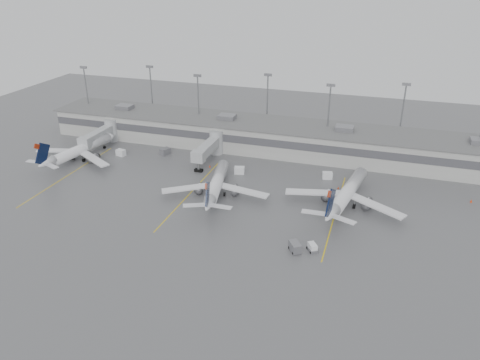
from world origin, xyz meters
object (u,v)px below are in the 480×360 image
(jet_mid_left, at_px, (216,184))
(jet_mid_right, at_px, (347,193))
(baggage_tug, at_px, (312,248))
(jet_far_left, at_px, (78,150))

(jet_mid_left, relative_size, jet_mid_right, 0.92)
(jet_mid_left, height_order, baggage_tug, jet_mid_left)
(jet_mid_right, bearing_deg, jet_far_left, -173.43)
(jet_mid_right, bearing_deg, jet_mid_left, -162.26)
(jet_far_left, height_order, baggage_tug, jet_far_left)
(jet_mid_left, xyz_separation_m, baggage_tug, (26.24, -17.04, -2.31))
(jet_far_left, relative_size, jet_mid_left, 1.02)
(jet_far_left, xyz_separation_m, jet_mid_right, (75.12, -4.71, 0.19))
(jet_mid_right, distance_m, baggage_tug, 21.63)
(jet_far_left, xyz_separation_m, jet_mid_left, (44.77, -8.75, -0.04))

